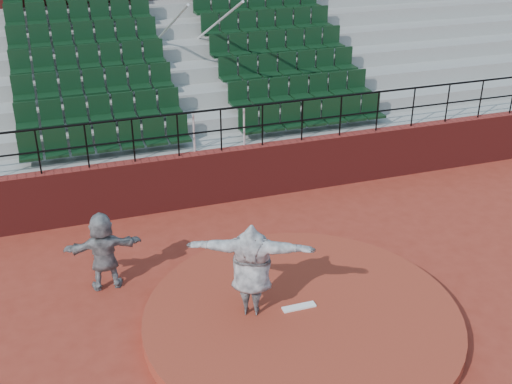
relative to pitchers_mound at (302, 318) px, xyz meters
The scene contains 8 objects.
ground 0.12m from the pitchers_mound, ahead, with size 90.00×90.00×0.00m, color maroon.
pitchers_mound is the anchor object (origin of this frame).
pitching_rubber 0.21m from the pitchers_mound, 90.00° to the left, with size 0.60×0.15×0.03m, color white.
boundary_wall 5.03m from the pitchers_mound, 90.00° to the left, with size 24.00×0.30×1.30m, color maroon.
wall_railing 5.35m from the pitchers_mound, 90.00° to the left, with size 24.04×0.05×1.03m.
seating_deck 8.74m from the pitchers_mound, 90.00° to the left, with size 24.00×5.97×4.63m.
pitcher 1.32m from the pitchers_mound, 158.22° to the left, with size 2.12×0.58×1.73m, color black.
fielder 3.86m from the pitchers_mound, 143.65° to the left, with size 1.44×0.46×1.55m, color black.
Camera 1 is at (-3.63, -8.25, 7.05)m, focal length 45.00 mm.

